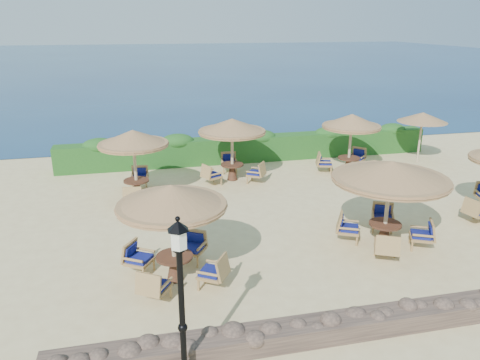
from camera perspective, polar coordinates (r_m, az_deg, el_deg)
ground at (r=16.32m, az=7.49°, el=-4.63°), size 120.00×120.00×0.00m
sea at (r=84.40m, az=-9.53°, el=14.22°), size 160.00×160.00×0.00m
hedge at (r=22.63m, az=1.29°, el=3.85°), size 18.00×0.90×1.20m
stone_wall at (r=11.33m, az=18.74°, el=-15.67°), size 15.00×0.65×0.44m
lamp_post at (r=8.72m, az=-7.10°, el=-15.54°), size 0.44×0.44×3.31m
extra_parasol at (r=23.67m, az=21.37°, el=7.13°), size 2.30×2.30×2.41m
cafe_set_0 at (r=11.85m, az=-8.25°, el=-4.36°), size 2.80×2.80×2.65m
cafe_set_1 at (r=14.28m, az=17.78°, el=-0.45°), size 3.42×3.42×2.65m
cafe_set_3 at (r=17.87m, az=-12.83°, el=3.86°), size 2.63×2.87×2.65m
cafe_set_4 at (r=19.48m, az=-0.97°, el=5.38°), size 2.83×2.84×2.65m
cafe_set_5 at (r=21.04m, az=13.37°, el=5.69°), size 2.72×2.72×2.65m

